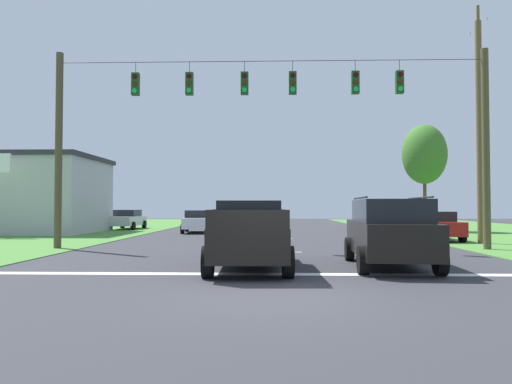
{
  "coord_description": "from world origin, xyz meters",
  "views": [
    {
      "loc": [
        -0.01,
        -9.33,
        1.78
      ],
      "look_at": [
        -0.62,
        11.7,
        2.43
      ],
      "focal_mm": 33.05,
      "sensor_mm": 36.0,
      "label": 1
    }
  ],
  "objects_px": {
    "tree_roadside_right": "(424,154)",
    "suv_black": "(389,231)",
    "overhead_signal_span": "(269,133)",
    "utility_pole_mid_right": "(479,128)",
    "distant_car_far_parked": "(128,219)",
    "roadside_store": "(32,194)",
    "distant_car_crossing_white": "(198,221)",
    "distant_car_oncoming": "(434,225)",
    "pickup_truck": "(249,234)"
  },
  "relations": [
    {
      "from": "distant_car_far_parked",
      "to": "roadside_store",
      "type": "relative_size",
      "value": 0.49
    },
    {
      "from": "suv_black",
      "to": "tree_roadside_right",
      "type": "distance_m",
      "value": 22.08
    },
    {
      "from": "pickup_truck",
      "to": "utility_pole_mid_right",
      "type": "relative_size",
      "value": 0.48
    },
    {
      "from": "overhead_signal_span",
      "to": "tree_roadside_right",
      "type": "bearing_deg",
      "value": 52.44
    },
    {
      "from": "overhead_signal_span",
      "to": "tree_roadside_right",
      "type": "distance_m",
      "value": 18.32
    },
    {
      "from": "distant_car_oncoming",
      "to": "distant_car_far_parked",
      "type": "relative_size",
      "value": 0.99
    },
    {
      "from": "overhead_signal_span",
      "to": "suv_black",
      "type": "distance_m",
      "value": 7.7
    },
    {
      "from": "pickup_truck",
      "to": "suv_black",
      "type": "relative_size",
      "value": 1.11
    },
    {
      "from": "pickup_truck",
      "to": "utility_pole_mid_right",
      "type": "height_order",
      "value": "utility_pole_mid_right"
    },
    {
      "from": "distant_car_far_parked",
      "to": "suv_black",
      "type": "bearing_deg",
      "value": -57.14
    },
    {
      "from": "tree_roadside_right",
      "to": "roadside_store",
      "type": "relative_size",
      "value": 0.87
    },
    {
      "from": "utility_pole_mid_right",
      "to": "tree_roadside_right",
      "type": "distance_m",
      "value": 11.45
    },
    {
      "from": "distant_car_crossing_white",
      "to": "utility_pole_mid_right",
      "type": "height_order",
      "value": "utility_pole_mid_right"
    },
    {
      "from": "suv_black",
      "to": "distant_car_crossing_white",
      "type": "distance_m",
      "value": 19.98
    },
    {
      "from": "tree_roadside_right",
      "to": "roadside_store",
      "type": "bearing_deg",
      "value": -174.16
    },
    {
      "from": "suv_black",
      "to": "distant_car_far_parked",
      "type": "relative_size",
      "value": 1.13
    },
    {
      "from": "suv_black",
      "to": "overhead_signal_span",
      "type": "bearing_deg",
      "value": 121.55
    },
    {
      "from": "overhead_signal_span",
      "to": "distant_car_crossing_white",
      "type": "relative_size",
      "value": 4.11
    },
    {
      "from": "tree_roadside_right",
      "to": "overhead_signal_span",
      "type": "bearing_deg",
      "value": -127.56
    },
    {
      "from": "overhead_signal_span",
      "to": "utility_pole_mid_right",
      "type": "height_order",
      "value": "utility_pole_mid_right"
    },
    {
      "from": "distant_car_far_parked",
      "to": "tree_roadside_right",
      "type": "relative_size",
      "value": 0.57
    },
    {
      "from": "suv_black",
      "to": "roadside_store",
      "type": "height_order",
      "value": "roadside_store"
    },
    {
      "from": "distant_car_oncoming",
      "to": "tree_roadside_right",
      "type": "height_order",
      "value": "tree_roadside_right"
    },
    {
      "from": "suv_black",
      "to": "roadside_store",
      "type": "relative_size",
      "value": 0.56
    },
    {
      "from": "distant_car_far_parked",
      "to": "distant_car_oncoming",
      "type": "bearing_deg",
      "value": -30.67
    },
    {
      "from": "suv_black",
      "to": "tree_roadside_right",
      "type": "xyz_separation_m",
      "value": [
        7.65,
        20.23,
        4.46
      ]
    },
    {
      "from": "pickup_truck",
      "to": "distant_car_far_parked",
      "type": "height_order",
      "value": "pickup_truck"
    },
    {
      "from": "suv_black",
      "to": "distant_car_oncoming",
      "type": "relative_size",
      "value": 1.14
    },
    {
      "from": "overhead_signal_span",
      "to": "pickup_truck",
      "type": "height_order",
      "value": "overhead_signal_span"
    },
    {
      "from": "distant_car_far_parked",
      "to": "roadside_store",
      "type": "bearing_deg",
      "value": -133.81
    },
    {
      "from": "pickup_truck",
      "to": "distant_car_far_parked",
      "type": "distance_m",
      "value": 25.11
    },
    {
      "from": "suv_black",
      "to": "tree_roadside_right",
      "type": "height_order",
      "value": "tree_roadside_right"
    },
    {
      "from": "suv_black",
      "to": "pickup_truck",
      "type": "bearing_deg",
      "value": -177.01
    },
    {
      "from": "distant_car_far_parked",
      "to": "roadside_store",
      "type": "xyz_separation_m",
      "value": [
        -4.95,
        -5.16,
        1.81
      ]
    },
    {
      "from": "overhead_signal_span",
      "to": "utility_pole_mid_right",
      "type": "relative_size",
      "value": 1.58
    },
    {
      "from": "suv_black",
      "to": "utility_pole_mid_right",
      "type": "xyz_separation_m",
      "value": [
        6.55,
        8.82,
        4.48
      ]
    },
    {
      "from": "overhead_signal_span",
      "to": "distant_car_far_parked",
      "type": "bearing_deg",
      "value": 123.3
    },
    {
      "from": "distant_car_far_parked",
      "to": "overhead_signal_span",
      "type": "bearing_deg",
      "value": -56.7
    },
    {
      "from": "distant_car_crossing_white",
      "to": "roadside_store",
      "type": "xyz_separation_m",
      "value": [
        -11.16,
        -0.69,
        1.81
      ]
    },
    {
      "from": "distant_car_oncoming",
      "to": "roadside_store",
      "type": "distance_m",
      "value": 25.52
    },
    {
      "from": "overhead_signal_span",
      "to": "distant_car_oncoming",
      "type": "height_order",
      "value": "overhead_signal_span"
    },
    {
      "from": "utility_pole_mid_right",
      "to": "roadside_store",
      "type": "xyz_separation_m",
      "value": [
        -26.1,
        8.62,
        -2.94
      ]
    },
    {
      "from": "distant_car_oncoming",
      "to": "utility_pole_mid_right",
      "type": "xyz_separation_m",
      "value": [
        1.49,
        -2.11,
        4.75
      ]
    },
    {
      "from": "pickup_truck",
      "to": "suv_black",
      "type": "height_order",
      "value": "suv_black"
    },
    {
      "from": "suv_black",
      "to": "distant_car_far_parked",
      "type": "bearing_deg",
      "value": 122.86
    },
    {
      "from": "distant_car_oncoming",
      "to": "distant_car_far_parked",
      "type": "bearing_deg",
      "value": 149.33
    },
    {
      "from": "distant_car_crossing_white",
      "to": "overhead_signal_span",
      "type": "bearing_deg",
      "value": -68.56
    },
    {
      "from": "tree_roadside_right",
      "to": "suv_black",
      "type": "bearing_deg",
      "value": -110.72
    },
    {
      "from": "pickup_truck",
      "to": "distant_car_far_parked",
      "type": "bearing_deg",
      "value": 114.7
    },
    {
      "from": "distant_car_far_parked",
      "to": "utility_pole_mid_right",
      "type": "xyz_separation_m",
      "value": [
        21.15,
        -13.77,
        4.75
      ]
    }
  ]
}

